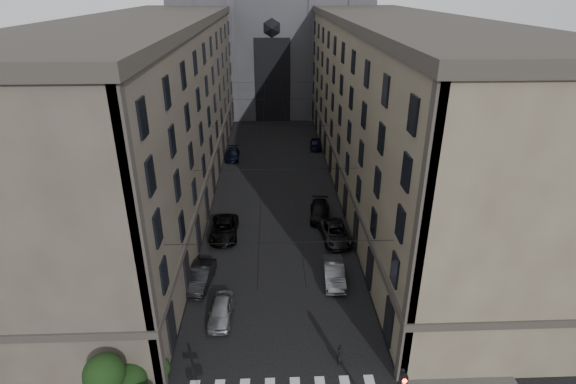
{
  "coord_description": "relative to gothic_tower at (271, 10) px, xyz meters",
  "views": [
    {
      "loc": [
        -0.45,
        -13.47,
        21.65
      ],
      "look_at": [
        0.59,
        12.62,
        9.66
      ],
      "focal_mm": 28.0,
      "sensor_mm": 36.0,
      "label": 1
    }
  ],
  "objects": [
    {
      "name": "shrub_cluster",
      "position": [
        -8.72,
        -69.95,
        -16.0
      ],
      "size": [
        3.9,
        4.4,
        3.9
      ],
      "color": "black",
      "rests_on": "sidewalk_left"
    },
    {
      "name": "building_right",
      "position": [
        13.44,
        -38.96,
        -8.45
      ],
      "size": [
        13.6,
        60.6,
        18.85
      ],
      "color": "brown",
      "rests_on": "ground"
    },
    {
      "name": "building_left",
      "position": [
        -13.44,
        -38.96,
        -8.45
      ],
      "size": [
        13.6,
        60.6,
        18.85
      ],
      "color": "#453D35",
      "rests_on": "ground"
    },
    {
      "name": "sidewalk_left",
      "position": [
        -10.5,
        -38.96,
        -17.72
      ],
      "size": [
        7.0,
        80.0,
        0.15
      ],
      "primitive_type": "cube",
      "color": "#383533",
      "rests_on": "ground"
    },
    {
      "name": "gothic_tower",
      "position": [
        0.0,
        0.0,
        0.0
      ],
      "size": [
        35.0,
        23.0,
        58.0
      ],
      "color": "#2D2D33",
      "rests_on": "ground"
    },
    {
      "name": "car_left_midnear",
      "position": [
        -6.2,
        -58.75,
        -17.05
      ],
      "size": [
        2.15,
        4.71,
        1.5
      ],
      "primitive_type": "imported",
      "rotation": [
        0.0,
        0.0,
        -0.13
      ],
      "color": "black",
      "rests_on": "ground"
    },
    {
      "name": "car_right_far",
      "position": [
        6.1,
        -26.1,
        -17.11
      ],
      "size": [
        2.03,
        4.19,
        1.38
      ],
      "primitive_type": "imported",
      "rotation": [
        0.0,
        0.0,
        -0.1
      ],
      "color": "black",
      "rests_on": "ground"
    },
    {
      "name": "car_right_midnear",
      "position": [
        5.4,
        -52.18,
        -17.07
      ],
      "size": [
        2.86,
        5.45,
        1.46
      ],
      "primitive_type": "imported",
      "rotation": [
        0.0,
        0.0,
        0.08
      ],
      "color": "black",
      "rests_on": "ground"
    },
    {
      "name": "tram_wires",
      "position": [
        0.0,
        -39.33,
        -10.55
      ],
      "size": [
        14.0,
        60.0,
        0.43
      ],
      "color": "black",
      "rests_on": "ground"
    },
    {
      "name": "car_left_midfar",
      "position": [
        -5.02,
        -51.12,
        -17.04
      ],
      "size": [
        2.59,
        5.49,
        1.52
      ],
      "primitive_type": "imported",
      "rotation": [
        0.0,
        0.0,
        0.01
      ],
      "color": "black",
      "rests_on": "ground"
    },
    {
      "name": "car_right_near",
      "position": [
        4.42,
        -58.62,
        -17.05
      ],
      "size": [
        1.78,
        4.62,
        1.5
      ],
      "primitive_type": "imported",
      "rotation": [
        0.0,
        0.0,
        -0.04
      ],
      "color": "slate",
      "rests_on": "ground"
    },
    {
      "name": "car_left_far",
      "position": [
        -5.75,
        -29.97,
        -17.15
      ],
      "size": [
        1.93,
        4.51,
        1.3
      ],
      "primitive_type": "imported",
      "rotation": [
        0.0,
        0.0,
        0.03
      ],
      "color": "black",
      "rests_on": "ground"
    },
    {
      "name": "car_right_midfar",
      "position": [
        4.43,
        -47.73,
        -17.1
      ],
      "size": [
        2.47,
        5.02,
        1.41
      ],
      "primitive_type": "imported",
      "rotation": [
        0.0,
        0.0,
        -0.11
      ],
      "color": "black",
      "rests_on": "ground"
    },
    {
      "name": "car_left_near",
      "position": [
        -4.2,
        -62.82,
        -17.11
      ],
      "size": [
        1.78,
        4.1,
        1.38
      ],
      "primitive_type": "imported",
      "rotation": [
        0.0,
        0.0,
        -0.04
      ],
      "color": "gray",
      "rests_on": "ground"
    },
    {
      "name": "sidewalk_right",
      "position": [
        10.5,
        -38.96,
        -17.72
      ],
      "size": [
        7.0,
        80.0,
        0.15
      ],
      "primitive_type": "cube",
      "color": "#383533",
      "rests_on": "ground"
    },
    {
      "name": "pedestrian",
      "position": [
        3.6,
        -67.37,
        -17.03
      ],
      "size": [
        0.44,
        0.61,
        1.55
      ],
      "primitive_type": "imported",
      "rotation": [
        0.0,
        0.0,
        1.7
      ],
      "color": "black",
      "rests_on": "ground"
    }
  ]
}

